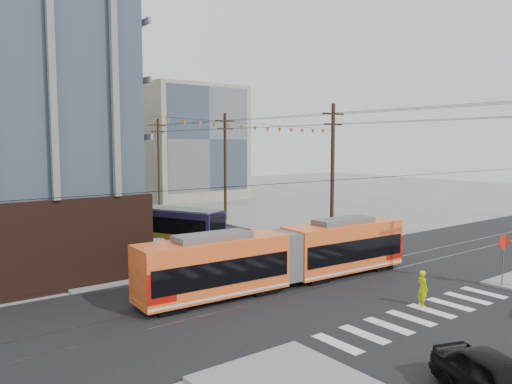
% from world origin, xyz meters
% --- Properties ---
extents(ground, '(160.00, 160.00, 0.00)m').
position_xyz_m(ground, '(0.00, 0.00, 0.00)').
color(ground, slate).
extents(bg_bldg_ne_near, '(14.00, 14.00, 16.00)m').
position_xyz_m(bg_bldg_ne_near, '(16.00, 48.00, 8.00)').
color(bg_bldg_ne_near, gray).
rests_on(bg_bldg_ne_near, ground).
extents(bg_bldg_ne_far, '(16.00, 16.00, 14.00)m').
position_xyz_m(bg_bldg_ne_far, '(18.00, 68.00, 7.00)').
color(bg_bldg_ne_far, '#8C99A5').
rests_on(bg_bldg_ne_far, ground).
extents(utility_pole_far, '(0.30, 0.30, 11.00)m').
position_xyz_m(utility_pole_far, '(8.50, 56.00, 5.50)').
color(utility_pole_far, black).
rests_on(utility_pole_far, ground).
extents(streetcar, '(17.17, 3.28, 3.29)m').
position_xyz_m(streetcar, '(-1.95, 4.53, 1.64)').
color(streetcar, orange).
rests_on(streetcar, ground).
extents(city_bus, '(6.75, 11.04, 3.13)m').
position_xyz_m(city_bus, '(-2.63, 18.81, 1.56)').
color(city_bus, '#1F1940').
rests_on(city_bus, ground).
extents(black_sedan, '(3.37, 5.08, 1.61)m').
position_xyz_m(black_sedan, '(-5.28, -9.28, 0.80)').
color(black_sedan, black).
rests_on(black_sedan, ground).
extents(parked_car_silver, '(2.40, 5.14, 1.63)m').
position_xyz_m(parked_car_silver, '(-5.75, 14.39, 0.82)').
color(parked_car_silver, '#9F9F9F').
rests_on(parked_car_silver, ground).
extents(parked_car_white, '(3.09, 4.55, 1.22)m').
position_xyz_m(parked_car_white, '(-5.43, 20.69, 0.61)').
color(parked_car_white, silver).
rests_on(parked_car_white, ground).
extents(parked_car_grey, '(3.60, 5.04, 1.28)m').
position_xyz_m(parked_car_grey, '(-5.77, 23.69, 0.64)').
color(parked_car_grey, '#45494E').
rests_on(parked_car_grey, ground).
extents(pedestrian, '(0.61, 0.75, 1.79)m').
position_xyz_m(pedestrian, '(1.08, -2.29, 0.89)').
color(pedestrian, '#C3D904').
rests_on(pedestrian, ground).
extents(stop_sign, '(1.04, 1.04, 2.79)m').
position_xyz_m(stop_sign, '(7.31, -3.10, 1.40)').
color(stop_sign, red).
rests_on(stop_sign, ground).
extents(jersey_barrier, '(0.99, 4.36, 0.87)m').
position_xyz_m(jersey_barrier, '(8.30, 11.70, 0.44)').
color(jersey_barrier, gray).
rests_on(jersey_barrier, ground).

